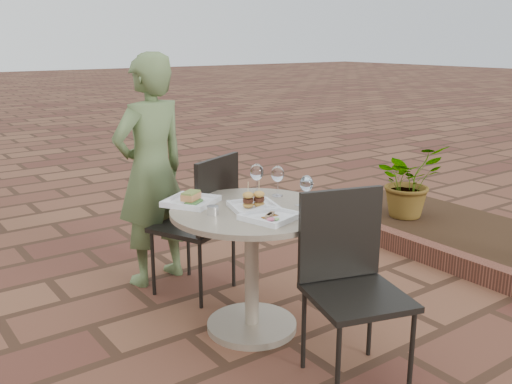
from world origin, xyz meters
TOP-DOWN VIEW (x-y plane):
  - ground at (0.00, 0.00)m, footprint 60.00×60.00m
  - cafe_table at (-0.08, 0.26)m, footprint 0.90×0.90m
  - chair_far at (-0.05, 0.83)m, footprint 0.58×0.58m
  - chair_near at (0.05, -0.37)m, footprint 0.55×0.55m
  - diner at (-0.21, 1.23)m, footprint 0.63×0.48m
  - plate_salmon at (-0.30, 0.54)m, footprint 0.36×0.36m
  - plate_sliders at (-0.07, 0.25)m, footprint 0.30×0.30m
  - plate_tuna at (-0.11, 0.05)m, footprint 0.30×0.30m
  - wine_glass_right at (0.20, 0.13)m, footprint 0.07×0.07m
  - wine_glass_mid at (0.11, 0.47)m, footprint 0.08×0.08m
  - wine_glass_far at (0.20, 0.39)m, footprint 0.08×0.08m
  - steel_ramekin at (-0.31, 0.29)m, footprint 0.08×0.08m
  - cutlery_set at (0.19, 0.08)m, footprint 0.13×0.20m
  - planter_curb at (1.60, 0.30)m, footprint 0.12×3.00m
  - mulch_bed at (2.30, 0.30)m, footprint 1.30×3.00m
  - potted_plant_a at (2.24, 1.06)m, footprint 0.67×0.60m

SIDE VIEW (x-z plane):
  - ground at x=0.00m, z-range 0.00..0.00m
  - mulch_bed at x=2.30m, z-range 0.00..0.06m
  - planter_curb at x=1.60m, z-range 0.00..0.15m
  - potted_plant_a at x=2.24m, z-range 0.06..0.73m
  - cafe_table at x=-0.08m, z-range 0.12..0.85m
  - chair_far at x=-0.05m, z-range 0.08..1.01m
  - chair_near at x=0.05m, z-range 0.08..1.01m
  - cutlery_set at x=0.19m, z-range 0.73..0.73m
  - plate_tuna at x=-0.11m, z-range 0.73..0.76m
  - plate_salmon at x=-0.30m, z-range 0.71..0.79m
  - steel_ramekin at x=-0.31m, z-range 0.73..0.78m
  - plate_sliders at x=-0.07m, z-range 0.68..0.84m
  - diner at x=-0.21m, z-range 0.00..1.56m
  - wine_glass_right at x=0.20m, z-range 0.77..0.94m
  - wine_glass_far at x=0.20m, z-range 0.77..0.95m
  - wine_glass_mid at x=0.11m, z-range 0.77..0.96m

